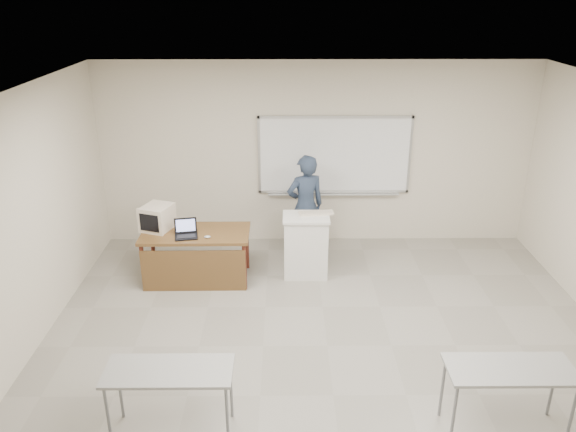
{
  "coord_description": "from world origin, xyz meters",
  "views": [
    {
      "loc": [
        -0.52,
        -4.79,
        4.04
      ],
      "look_at": [
        -0.47,
        2.2,
        1.16
      ],
      "focal_mm": 35.0,
      "sensor_mm": 36.0,
      "label": 1
    }
  ],
  "objects_px": {
    "whiteboard": "(335,156)",
    "mouse": "(207,237)",
    "keyboard": "(316,213)",
    "laptop": "(187,232)",
    "podium": "(306,245)",
    "crt_monitor": "(158,218)",
    "presenter": "(305,206)",
    "instructor_desk": "(195,247)"
  },
  "relations": [
    {
      "from": "whiteboard",
      "to": "mouse",
      "type": "height_order",
      "value": "whiteboard"
    },
    {
      "from": "whiteboard",
      "to": "keyboard",
      "type": "height_order",
      "value": "whiteboard"
    },
    {
      "from": "laptop",
      "to": "mouse",
      "type": "xyz_separation_m",
      "value": [
        0.3,
        -0.07,
        -0.04
      ]
    },
    {
      "from": "podium",
      "to": "crt_monitor",
      "type": "xyz_separation_m",
      "value": [
        -2.15,
        -0.0,
        0.45
      ]
    },
    {
      "from": "whiteboard",
      "to": "podium",
      "type": "xyz_separation_m",
      "value": [
        -0.5,
        -1.24,
        -1.01
      ]
    },
    {
      "from": "laptop",
      "to": "keyboard",
      "type": "bearing_deg",
      "value": -0.15
    },
    {
      "from": "podium",
      "to": "presenter",
      "type": "height_order",
      "value": "presenter"
    },
    {
      "from": "podium",
      "to": "presenter",
      "type": "distance_m",
      "value": 0.77
    },
    {
      "from": "whiteboard",
      "to": "instructor_desk",
      "type": "relative_size",
      "value": 1.6
    },
    {
      "from": "keyboard",
      "to": "presenter",
      "type": "bearing_deg",
      "value": 96.22
    },
    {
      "from": "laptop",
      "to": "mouse",
      "type": "distance_m",
      "value": 0.31
    },
    {
      "from": "instructor_desk",
      "to": "keyboard",
      "type": "bearing_deg",
      "value": 9.88
    },
    {
      "from": "crt_monitor",
      "to": "presenter",
      "type": "bearing_deg",
      "value": 37.42
    },
    {
      "from": "crt_monitor",
      "to": "keyboard",
      "type": "relative_size",
      "value": 0.88
    },
    {
      "from": "instructor_desk",
      "to": "mouse",
      "type": "bearing_deg",
      "value": -24.15
    },
    {
      "from": "whiteboard",
      "to": "laptop",
      "type": "distance_m",
      "value": 2.74
    },
    {
      "from": "instructor_desk",
      "to": "keyboard",
      "type": "height_order",
      "value": "keyboard"
    },
    {
      "from": "instructor_desk",
      "to": "podium",
      "type": "distance_m",
      "value": 1.62
    },
    {
      "from": "instructor_desk",
      "to": "keyboard",
      "type": "relative_size",
      "value": 3.08
    },
    {
      "from": "crt_monitor",
      "to": "instructor_desk",
      "type": "bearing_deg",
      "value": -3.55
    },
    {
      "from": "whiteboard",
      "to": "keyboard",
      "type": "xyz_separation_m",
      "value": [
        -0.35,
        -1.16,
        -0.52
      ]
    },
    {
      "from": "whiteboard",
      "to": "crt_monitor",
      "type": "bearing_deg",
      "value": -154.88
    },
    {
      "from": "mouse",
      "to": "podium",
      "type": "bearing_deg",
      "value": 5.02
    },
    {
      "from": "keyboard",
      "to": "mouse",
      "type": "bearing_deg",
      "value": -171.69
    },
    {
      "from": "crt_monitor",
      "to": "presenter",
      "type": "xyz_separation_m",
      "value": [
        2.16,
        0.69,
        -0.1
      ]
    },
    {
      "from": "crt_monitor",
      "to": "laptop",
      "type": "height_order",
      "value": "crt_monitor"
    },
    {
      "from": "crt_monitor",
      "to": "laptop",
      "type": "xyz_separation_m",
      "value": [
        0.45,
        -0.25,
        -0.12
      ]
    },
    {
      "from": "instructor_desk",
      "to": "podium",
      "type": "height_order",
      "value": "podium"
    },
    {
      "from": "crt_monitor",
      "to": "mouse",
      "type": "xyz_separation_m",
      "value": [
        0.75,
        -0.33,
        -0.16
      ]
    },
    {
      "from": "presenter",
      "to": "keyboard",
      "type": "bearing_deg",
      "value": 85.14
    },
    {
      "from": "podium",
      "to": "laptop",
      "type": "distance_m",
      "value": 1.75
    },
    {
      "from": "podium",
      "to": "laptop",
      "type": "relative_size",
      "value": 3.0
    },
    {
      "from": "podium",
      "to": "presenter",
      "type": "bearing_deg",
      "value": 89.26
    },
    {
      "from": "whiteboard",
      "to": "mouse",
      "type": "xyz_separation_m",
      "value": [
        -1.9,
        -1.57,
        -0.71
      ]
    },
    {
      "from": "whiteboard",
      "to": "keyboard",
      "type": "bearing_deg",
      "value": -106.77
    },
    {
      "from": "keyboard",
      "to": "instructor_desk",
      "type": "bearing_deg",
      "value": -176.06
    },
    {
      "from": "instructor_desk",
      "to": "laptop",
      "type": "distance_m",
      "value": 0.27
    },
    {
      "from": "crt_monitor",
      "to": "keyboard",
      "type": "distance_m",
      "value": 2.3
    },
    {
      "from": "presenter",
      "to": "laptop",
      "type": "bearing_deg",
      "value": 11.24
    },
    {
      "from": "mouse",
      "to": "presenter",
      "type": "distance_m",
      "value": 1.74
    },
    {
      "from": "crt_monitor",
      "to": "keyboard",
      "type": "bearing_deg",
      "value": 21.82
    },
    {
      "from": "instructor_desk",
      "to": "crt_monitor",
      "type": "height_order",
      "value": "crt_monitor"
    }
  ]
}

